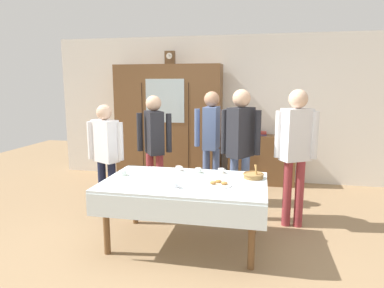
{
  "coord_description": "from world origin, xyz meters",
  "views": [
    {
      "loc": [
        0.83,
        -3.78,
        1.82
      ],
      "look_at": [
        0.0,
        0.2,
        1.1
      ],
      "focal_mm": 31.66,
      "sensor_mm": 36.0,
      "label": 1
    }
  ],
  "objects_px": {
    "person_beside_shelf": "(106,149)",
    "book_stack": "(262,133)",
    "tea_cup_center": "(179,169)",
    "spoon_front_edge": "(192,186)",
    "tea_cup_mid_right": "(123,173)",
    "person_behind_table_left": "(211,136)",
    "mantel_clock": "(170,58)",
    "pastry_plate": "(219,184)",
    "wall_cabinet": "(169,123)",
    "tea_cup_far_left": "(198,171)",
    "bookshelf_low": "(261,160)",
    "person_near_right_end": "(296,144)",
    "tea_cup_near_right": "(175,186)",
    "dining_table": "(184,189)",
    "person_by_cabinet": "(154,141)",
    "spoon_near_left": "(149,173)",
    "tea_cup_back_edge": "(221,171)",
    "person_behind_table_right": "(240,141)",
    "bread_basket": "(253,175)"
  },
  "relations": [
    {
      "from": "person_beside_shelf",
      "to": "book_stack",
      "type": "bearing_deg",
      "value": 43.2
    },
    {
      "from": "tea_cup_center",
      "to": "spoon_front_edge",
      "type": "height_order",
      "value": "tea_cup_center"
    },
    {
      "from": "tea_cup_mid_right",
      "to": "spoon_front_edge",
      "type": "relative_size",
      "value": 1.09
    },
    {
      "from": "person_behind_table_left",
      "to": "mantel_clock",
      "type": "bearing_deg",
      "value": 129.89
    },
    {
      "from": "pastry_plate",
      "to": "wall_cabinet",
      "type": "bearing_deg",
      "value": 116.05
    },
    {
      "from": "tea_cup_far_left",
      "to": "person_behind_table_left",
      "type": "bearing_deg",
      "value": 90.15
    },
    {
      "from": "mantel_clock",
      "to": "tea_cup_center",
      "type": "bearing_deg",
      "value": -72.24
    },
    {
      "from": "bookshelf_low",
      "to": "person_near_right_end",
      "type": "relative_size",
      "value": 0.68
    },
    {
      "from": "person_behind_table_left",
      "to": "tea_cup_far_left",
      "type": "bearing_deg",
      "value": -89.85
    },
    {
      "from": "tea_cup_near_right",
      "to": "tea_cup_far_left",
      "type": "bearing_deg",
      "value": 78.89
    },
    {
      "from": "dining_table",
      "to": "person_beside_shelf",
      "type": "distance_m",
      "value": 1.45
    },
    {
      "from": "tea_cup_mid_right",
      "to": "person_near_right_end",
      "type": "relative_size",
      "value": 0.07
    },
    {
      "from": "person_by_cabinet",
      "to": "tea_cup_mid_right",
      "type": "bearing_deg",
      "value": -94.38
    },
    {
      "from": "wall_cabinet",
      "to": "person_near_right_end",
      "type": "relative_size",
      "value": 1.23
    },
    {
      "from": "spoon_near_left",
      "to": "person_near_right_end",
      "type": "height_order",
      "value": "person_near_right_end"
    },
    {
      "from": "tea_cup_near_right",
      "to": "spoon_front_edge",
      "type": "relative_size",
      "value": 1.09
    },
    {
      "from": "spoon_front_edge",
      "to": "person_near_right_end",
      "type": "height_order",
      "value": "person_near_right_end"
    },
    {
      "from": "tea_cup_back_edge",
      "to": "person_near_right_end",
      "type": "distance_m",
      "value": 1.01
    },
    {
      "from": "mantel_clock",
      "to": "person_near_right_end",
      "type": "height_order",
      "value": "mantel_clock"
    },
    {
      "from": "tea_cup_near_right",
      "to": "person_behind_table_right",
      "type": "bearing_deg",
      "value": 62.43
    },
    {
      "from": "person_beside_shelf",
      "to": "tea_cup_mid_right",
      "type": "bearing_deg",
      "value": -49.52
    },
    {
      "from": "tea_cup_near_right",
      "to": "tea_cup_back_edge",
      "type": "relative_size",
      "value": 1.0
    },
    {
      "from": "tea_cup_back_edge",
      "to": "person_by_cabinet",
      "type": "bearing_deg",
      "value": 148.77
    },
    {
      "from": "spoon_front_edge",
      "to": "person_behind_table_left",
      "type": "bearing_deg",
      "value": 91.33
    },
    {
      "from": "bread_basket",
      "to": "person_by_cabinet",
      "type": "xyz_separation_m",
      "value": [
        -1.44,
        0.77,
        0.23
      ]
    },
    {
      "from": "dining_table",
      "to": "person_behind_table_left",
      "type": "bearing_deg",
      "value": 86.61
    },
    {
      "from": "spoon_front_edge",
      "to": "wall_cabinet",
      "type": "bearing_deg",
      "value": 110.5
    },
    {
      "from": "book_stack",
      "to": "tea_cup_near_right",
      "type": "distance_m",
      "value": 3.03
    },
    {
      "from": "tea_cup_near_right",
      "to": "tea_cup_mid_right",
      "type": "height_order",
      "value": "same"
    },
    {
      "from": "book_stack",
      "to": "person_by_cabinet",
      "type": "height_order",
      "value": "person_by_cabinet"
    },
    {
      "from": "tea_cup_far_left",
      "to": "wall_cabinet",
      "type": "bearing_deg",
      "value": 114.18
    },
    {
      "from": "bread_basket",
      "to": "person_beside_shelf",
      "type": "xyz_separation_m",
      "value": [
        -2.01,
        0.38,
        0.15
      ]
    },
    {
      "from": "spoon_near_left",
      "to": "person_behind_table_right",
      "type": "distance_m",
      "value": 1.27
    },
    {
      "from": "wall_cabinet",
      "to": "person_beside_shelf",
      "type": "distance_m",
      "value": 1.96
    },
    {
      "from": "tea_cup_near_right",
      "to": "person_behind_table_left",
      "type": "bearing_deg",
      "value": 85.89
    },
    {
      "from": "person_near_right_end",
      "to": "tea_cup_near_right",
      "type": "bearing_deg",
      "value": -141.05
    },
    {
      "from": "person_by_cabinet",
      "to": "person_beside_shelf",
      "type": "height_order",
      "value": "person_by_cabinet"
    },
    {
      "from": "person_behind_table_right",
      "to": "person_behind_table_left",
      "type": "relative_size",
      "value": 1.02
    },
    {
      "from": "bread_basket",
      "to": "book_stack",
      "type": "bearing_deg",
      "value": 87.95
    },
    {
      "from": "spoon_front_edge",
      "to": "person_beside_shelf",
      "type": "distance_m",
      "value": 1.62
    },
    {
      "from": "tea_cup_center",
      "to": "pastry_plate",
      "type": "relative_size",
      "value": 0.46
    },
    {
      "from": "person_behind_table_right",
      "to": "person_near_right_end",
      "type": "distance_m",
      "value": 0.7
    },
    {
      "from": "tea_cup_center",
      "to": "tea_cup_back_edge",
      "type": "xyz_separation_m",
      "value": [
        0.53,
        -0.01,
        0.0
      ]
    },
    {
      "from": "book_stack",
      "to": "person_near_right_end",
      "type": "height_order",
      "value": "person_near_right_end"
    },
    {
      "from": "tea_cup_center",
      "to": "pastry_plate",
      "type": "distance_m",
      "value": 0.75
    },
    {
      "from": "tea_cup_near_right",
      "to": "spoon_near_left",
      "type": "distance_m",
      "value": 0.69
    },
    {
      "from": "dining_table",
      "to": "tea_cup_back_edge",
      "type": "distance_m",
      "value": 0.57
    },
    {
      "from": "wall_cabinet",
      "to": "tea_cup_mid_right",
      "type": "relative_size",
      "value": 16.69
    },
    {
      "from": "dining_table",
      "to": "tea_cup_near_right",
      "type": "xyz_separation_m",
      "value": [
        -0.04,
        -0.25,
        0.12
      ]
    },
    {
      "from": "person_by_cabinet",
      "to": "person_beside_shelf",
      "type": "relative_size",
      "value": 1.07
    }
  ]
}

